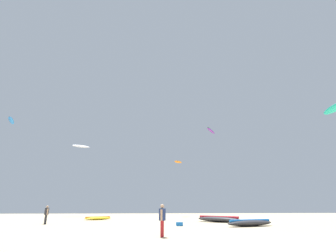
{
  "coord_description": "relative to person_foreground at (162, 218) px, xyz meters",
  "views": [
    {
      "loc": [
        -3.03,
        -10.23,
        1.53
      ],
      "look_at": [
        0.0,
        20.84,
        11.99
      ],
      "focal_mm": 26.05,
      "sensor_mm": 36.0,
      "label": 1
    }
  ],
  "objects": [
    {
      "name": "ground_plane",
      "position": [
        1.95,
        -4.18,
        -1.0
      ],
      "size": [
        120.0,
        120.0,
        0.0
      ],
      "primitive_type": "plane",
      "color": "#C6B28C"
    },
    {
      "name": "person_foreground",
      "position": [
        0.0,
        0.0,
        0.0
      ],
      "size": [
        0.39,
        0.55,
        1.7
      ],
      "rotation": [
        0.0,
        0.0,
        2.87
      ],
      "color": "#B21E23",
      "rests_on": "ground"
    },
    {
      "name": "person_midground",
      "position": [
        -10.45,
        11.85,
        0.01
      ],
      "size": [
        0.39,
        0.48,
        1.71
      ],
      "rotation": [
        0.0,
        0.0,
        0.65
      ],
      "color": "#2D2D33",
      "rests_on": "ground"
    },
    {
      "name": "kite_grounded_near",
      "position": [
        7.17,
        13.43,
        -0.68
      ],
      "size": [
        4.61,
        5.22,
        0.69
      ],
      "color": "#2D2D33",
      "rests_on": "ground"
    },
    {
      "name": "kite_grounded_mid",
      "position": [
        8.09,
        7.17,
        -0.72
      ],
      "size": [
        4.86,
        2.83,
        0.6
      ],
      "color": "#2D2D33",
      "rests_on": "ground"
    },
    {
      "name": "kite_grounded_far",
      "position": [
        -6.8,
        19.69,
        -0.79
      ],
      "size": [
        3.54,
        2.76,
        0.43
      ],
      "color": "yellow",
      "rests_on": "ground"
    },
    {
      "name": "cooler_box",
      "position": [
        2.11,
        8.1,
        -0.84
      ],
      "size": [
        0.56,
        0.36,
        0.32
      ],
      "primitive_type": "cube",
      "color": "blue",
      "rests_on": "ground"
    },
    {
      "name": "kite_aloft_0",
      "position": [
        5.46,
        32.39,
        8.96
      ],
      "size": [
        2.07,
        2.2,
        0.45
      ],
      "color": "orange"
    },
    {
      "name": "kite_aloft_1",
      "position": [
        -14.26,
        36.29,
        12.57
      ],
      "size": [
        3.65,
        2.4,
        0.83
      ],
      "color": "white"
    },
    {
      "name": "kite_aloft_2",
      "position": [
        13.72,
        37.13,
        17.09
      ],
      "size": [
        3.5,
        4.47,
        1.13
      ],
      "color": "purple"
    },
    {
      "name": "kite_aloft_3",
      "position": [
        -18.87,
        17.88,
        11.5
      ],
      "size": [
        1.92,
        2.98,
        0.68
      ],
      "color": "blue"
    },
    {
      "name": "kite_aloft_4",
      "position": [
        22.7,
        11.86,
        12.45
      ],
      "size": [
        1.73,
        4.43,
        0.75
      ],
      "color": "#19B29E"
    }
  ]
}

